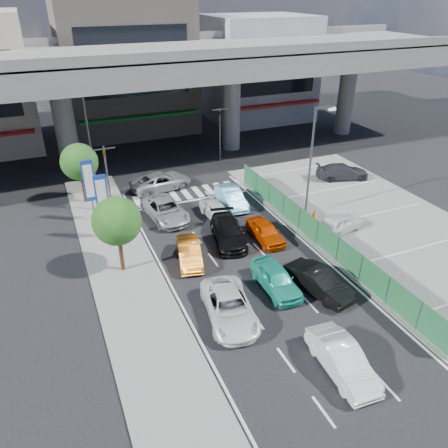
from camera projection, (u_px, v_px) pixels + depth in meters
name	position (u px, v px, depth m)	size (l,w,h in m)	color
ground	(258.00, 280.00, 25.34)	(120.00, 120.00, 0.00)	black
parking_lot	(384.00, 228.00, 30.70)	(12.00, 28.00, 0.06)	slate
sidewalk_left	(123.00, 270.00, 26.14)	(4.00, 30.00, 0.12)	slate
fence_run	(326.00, 241.00, 27.53)	(0.16, 22.00, 1.80)	#1F5B32
expressway	(150.00, 65.00, 38.87)	(64.00, 14.00, 10.75)	#62625D
building_center	(126.00, 63.00, 48.34)	(14.00, 10.90, 15.00)	gray
building_east	(258.00, 69.00, 53.73)	(12.00, 10.90, 12.00)	gray
traffic_light_left	(106.00, 163.00, 31.00)	(1.60, 1.24, 5.20)	#595B60
traffic_light_right	(220.00, 121.00, 40.66)	(1.60, 1.24, 5.20)	#595B60
street_lamp_right	(313.00, 153.00, 30.34)	(1.65, 0.22, 8.00)	#595B60
street_lamp_left	(90.00, 129.00, 35.40)	(1.65, 0.22, 8.00)	#595B60
signboard_near	(102.00, 199.00, 27.85)	(0.80, 0.14, 4.70)	#595B60
signboard_far	(89.00, 183.00, 30.13)	(0.80, 0.14, 4.70)	#595B60
tree_near	(117.00, 221.00, 24.54)	(2.80, 2.80, 4.80)	#382314
tree_far	(79.00, 162.00, 32.74)	(2.80, 2.80, 4.80)	#382314
hatch_white_back_mid	(342.00, 359.00, 19.07)	(1.46, 4.19, 1.38)	white
sedan_white_mid_left	(229.00, 307.00, 22.18)	(2.27, 4.92, 1.37)	white
taxi_teal_mid	(276.00, 279.00, 24.30)	(1.63, 4.05, 1.38)	teal
hatch_black_mid_right	(319.00, 282.00, 24.06)	(1.46, 4.19, 1.38)	black
taxi_orange_left	(189.00, 253.00, 26.79)	(1.33, 3.83, 1.26)	orange
sedan_black_mid	(228.00, 232.00, 28.92)	(1.93, 4.76, 1.38)	black
taxi_orange_right	(265.00, 231.00, 29.08)	(1.50, 3.73, 1.27)	#BB3600
wagon_silver_front_left	(165.00, 210.00, 31.75)	(2.29, 4.97, 1.38)	#96999D
sedan_white_front_mid	(216.00, 210.00, 31.90)	(1.44, 3.58, 1.22)	silver
kei_truck_front_right	(231.00, 197.00, 33.64)	(1.46, 4.19, 1.38)	#6FC2EF
crossing_wagon_silver	(161.00, 181.00, 36.28)	(2.36, 5.12, 1.42)	gray
parked_sedan_white	(340.00, 223.00, 29.93)	(1.57, 3.91, 1.33)	white
parked_sedan_dgrey	(342.00, 172.00, 38.18)	(1.85, 4.54, 1.32)	#323137
traffic_cone	(314.00, 213.00, 31.99)	(0.34, 0.34, 0.65)	#FB530D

